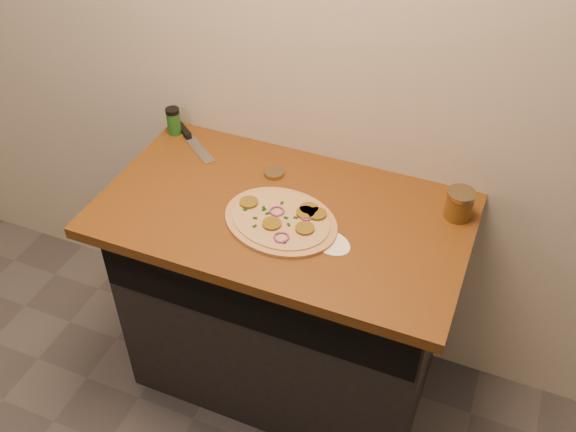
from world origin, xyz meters
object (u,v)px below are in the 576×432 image
at_px(pizza, 282,220).
at_px(salsa_jar, 459,204).
at_px(chefs_knife, 190,138).
at_px(spice_shaker, 174,121).

bearing_deg(pizza, salsa_jar, 25.40).
bearing_deg(salsa_jar, pizza, -154.60).
distance_m(pizza, chefs_knife, 0.58).
relative_size(chefs_knife, spice_shaker, 2.49).
height_order(chefs_knife, spice_shaker, spice_shaker).
xyz_separation_m(chefs_knife, salsa_jar, (1.00, -0.06, 0.04)).
height_order(pizza, spice_shaker, spice_shaker).
xyz_separation_m(pizza, salsa_jar, (0.51, 0.24, 0.04)).
distance_m(pizza, salsa_jar, 0.56).
height_order(salsa_jar, spice_shaker, spice_shaker).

